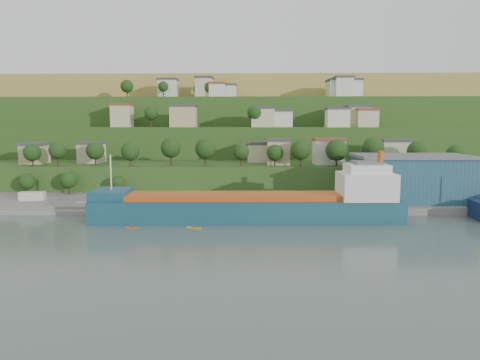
{
  "coord_description": "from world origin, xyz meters",
  "views": [
    {
      "loc": [
        5.82,
        -103.06,
        23.22
      ],
      "look_at": [
        2.9,
        15.0,
        9.07
      ],
      "focal_mm": 35.0,
      "sensor_mm": 36.0,
      "label": 1
    }
  ],
  "objects_px": {
    "warehouse": "(411,178)",
    "caravan": "(32,197)",
    "kayak_orange": "(132,227)",
    "cargo_ship_near": "(257,208)"
  },
  "relations": [
    {
      "from": "cargo_ship_near",
      "to": "warehouse",
      "type": "distance_m",
      "value": 47.38
    },
    {
      "from": "cargo_ship_near",
      "to": "caravan",
      "type": "xyz_separation_m",
      "value": [
        -62.75,
        16.42,
        -0.27
      ]
    },
    {
      "from": "cargo_ship_near",
      "to": "warehouse",
      "type": "bearing_deg",
      "value": 21.56
    },
    {
      "from": "cargo_ship_near",
      "to": "kayak_orange",
      "type": "distance_m",
      "value": 29.64
    },
    {
      "from": "cargo_ship_near",
      "to": "warehouse",
      "type": "xyz_separation_m",
      "value": [
        43.22,
        18.63,
        5.39
      ]
    },
    {
      "from": "warehouse",
      "to": "caravan",
      "type": "xyz_separation_m",
      "value": [
        -105.97,
        -2.21,
        -5.65
      ]
    },
    {
      "from": "warehouse",
      "to": "caravan",
      "type": "height_order",
      "value": "warehouse"
    },
    {
      "from": "warehouse",
      "to": "cargo_ship_near",
      "type": "bearing_deg",
      "value": -156.93
    },
    {
      "from": "caravan",
      "to": "kayak_orange",
      "type": "height_order",
      "value": "caravan"
    },
    {
      "from": "cargo_ship_near",
      "to": "warehouse",
      "type": "height_order",
      "value": "cargo_ship_near"
    }
  ]
}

